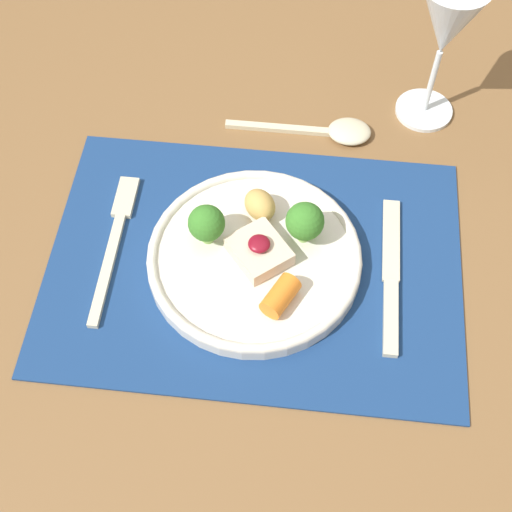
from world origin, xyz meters
name	(u,v)px	position (x,y,z in m)	size (l,w,h in m)	color
ground_plane	(255,459)	(0.00, 0.00, 0.00)	(8.00, 8.00, 0.00)	gray
dining_table	(255,297)	(0.00, 0.00, 0.69)	(1.43, 1.24, 0.77)	brown
placemat	(254,263)	(0.00, 0.00, 0.78)	(0.48, 0.34, 0.00)	navy
dinner_plate	(257,256)	(0.00, 0.00, 0.79)	(0.25, 0.25, 0.07)	silver
fork	(116,237)	(-0.17, 0.02, 0.78)	(0.02, 0.21, 0.01)	beige
knife	(391,284)	(0.16, -0.01, 0.78)	(0.02, 0.21, 0.01)	beige
spoon	(336,131)	(0.09, 0.21, 0.78)	(0.19, 0.05, 0.02)	beige
wine_glass_near	(447,27)	(0.20, 0.27, 0.92)	(0.08, 0.08, 0.20)	white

